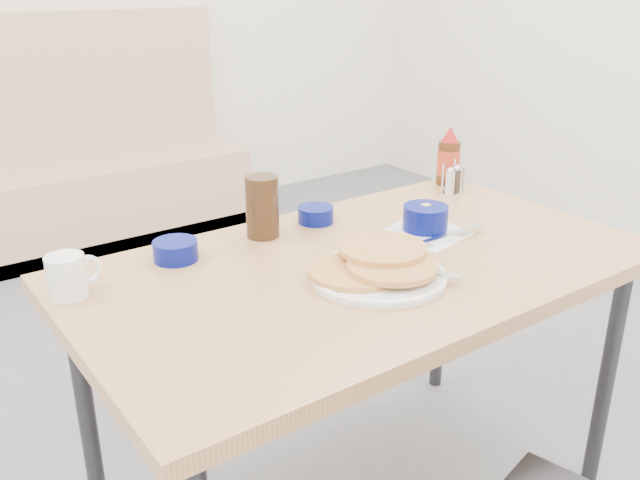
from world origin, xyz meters
TOP-DOWN VIEW (x-y plane):
  - booth_bench at (0.00, 2.78)m, footprint 1.90×0.56m
  - dining_table at (0.00, 0.25)m, footprint 1.40×0.80m
  - pancake_plate at (-0.04, 0.16)m, footprint 0.31×0.31m
  - coffee_mug at (-0.64, 0.48)m, footprint 0.12×0.08m
  - grits_setting at (0.24, 0.29)m, footprint 0.25×0.23m
  - creamer_bowl at (-0.37, 0.52)m, footprint 0.11×0.11m
  - butter_bowl at (0.06, 0.54)m, footprint 0.10×0.10m
  - amber_tumbler at (-0.11, 0.54)m, footprint 0.09×0.09m
  - condiment_caddy at (0.57, 0.51)m, footprint 0.09×0.07m
  - syrup_bottle at (0.63, 0.59)m, footprint 0.07×0.07m

SIDE VIEW (x-z plane):
  - booth_bench at x=0.00m, z-range -0.26..0.96m
  - dining_table at x=0.00m, z-range 0.32..1.08m
  - butter_bowl at x=0.06m, z-range 0.76..0.80m
  - pancake_plate at x=-0.04m, z-range 0.75..0.81m
  - creamer_bowl at x=-0.37m, z-range 0.76..0.81m
  - grits_setting at x=0.24m, z-range 0.75..0.84m
  - condiment_caddy at x=0.57m, z-range 0.74..0.85m
  - coffee_mug at x=-0.64m, z-range 0.76..0.85m
  - amber_tumbler at x=-0.11m, z-range 0.76..0.92m
  - syrup_bottle at x=0.63m, z-range 0.75..0.94m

